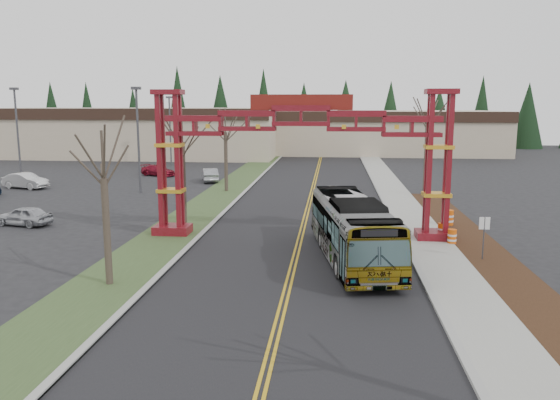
# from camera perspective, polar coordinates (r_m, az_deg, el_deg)

# --- Properties ---
(ground) EXTENTS (200.00, 200.00, 0.00)m
(ground) POSITION_cam_1_polar(r_m,az_deg,el_deg) (16.56, -1.87, -18.97)
(ground) COLOR black
(ground) RESTS_ON ground
(road) EXTENTS (12.00, 110.00, 0.02)m
(road) POSITION_cam_1_polar(r_m,az_deg,el_deg) (40.22, 2.75, -1.55)
(road) COLOR black
(road) RESTS_ON ground
(lane_line_left) EXTENTS (0.12, 100.00, 0.01)m
(lane_line_left) POSITION_cam_1_polar(r_m,az_deg,el_deg) (40.22, 2.58, -1.53)
(lane_line_left) COLOR #C19616
(lane_line_left) RESTS_ON road
(lane_line_right) EXTENTS (0.12, 100.00, 0.01)m
(lane_line_right) POSITION_cam_1_polar(r_m,az_deg,el_deg) (40.21, 2.92, -1.54)
(lane_line_right) COLOR #C19616
(lane_line_right) RESTS_ON road
(curb_right) EXTENTS (0.30, 110.00, 0.15)m
(curb_right) POSITION_cam_1_polar(r_m,az_deg,el_deg) (40.38, 11.51, -1.60)
(curb_right) COLOR #979792
(curb_right) RESTS_ON ground
(sidewalk_right) EXTENTS (2.60, 110.00, 0.14)m
(sidewalk_right) POSITION_cam_1_polar(r_m,az_deg,el_deg) (40.56, 13.54, -1.63)
(sidewalk_right) COLOR gray
(sidewalk_right) RESTS_ON ground
(landscape_strip) EXTENTS (2.60, 50.00, 0.12)m
(landscape_strip) POSITION_cam_1_polar(r_m,az_deg,el_deg) (26.93, 23.47, -8.07)
(landscape_strip) COLOR black
(landscape_strip) RESTS_ON ground
(grass_median) EXTENTS (4.00, 110.00, 0.08)m
(grass_median) POSITION_cam_1_polar(r_m,az_deg,el_deg) (41.37, -8.38, -1.28)
(grass_median) COLOR #344924
(grass_median) RESTS_ON ground
(curb_left) EXTENTS (0.30, 110.00, 0.15)m
(curb_left) POSITION_cam_1_polar(r_m,az_deg,el_deg) (40.96, -5.87, -1.29)
(curb_left) COLOR #979792
(curb_left) RESTS_ON ground
(gateway_arch) EXTENTS (18.20, 1.60, 8.90)m
(gateway_arch) POSITION_cam_1_polar(r_m,az_deg,el_deg) (32.49, 2.21, 6.35)
(gateway_arch) COLOR #5A0B0E
(gateway_arch) RESTS_ON ground
(retail_building_west) EXTENTS (46.00, 22.30, 7.50)m
(retail_building_west) POSITION_cam_1_polar(r_m,az_deg,el_deg) (92.14, -14.79, 6.95)
(retail_building_west) COLOR #BAAA8E
(retail_building_west) RESTS_ON ground
(retail_building_east) EXTENTS (38.00, 20.30, 7.00)m
(retail_building_east) POSITION_cam_1_polar(r_m,az_deg,el_deg) (94.77, 10.57, 7.03)
(retail_building_east) COLOR #BAAA8E
(retail_building_east) RESTS_ON ground
(conifer_treeline) EXTENTS (116.10, 5.60, 13.00)m
(conifer_treeline) POSITION_cam_1_polar(r_m,az_deg,el_deg) (106.39, 4.76, 9.06)
(conifer_treeline) COLOR black
(conifer_treeline) RESTS_ON ground
(transit_bus) EXTENTS (4.64, 12.05, 3.27)m
(transit_bus) POSITION_cam_1_polar(r_m,az_deg,el_deg) (28.55, 7.54, -3.04)
(transit_bus) COLOR #B0B2B8
(transit_bus) RESTS_ON ground
(silver_sedan) EXTENTS (2.19, 4.80, 1.53)m
(silver_sedan) POSITION_cam_1_polar(r_m,az_deg,el_deg) (43.69, 5.93, 0.33)
(silver_sedan) COLOR #A5A8AD
(silver_sedan) RESTS_ON ground
(parked_car_near_a) EXTENTS (4.09, 2.30, 1.32)m
(parked_car_near_a) POSITION_cam_1_polar(r_m,az_deg,el_deg) (40.41, -25.21, -1.51)
(parked_car_near_a) COLOR #A7A9AF
(parked_car_near_a) RESTS_ON ground
(parked_car_near_b) EXTENTS (4.85, 2.75, 1.51)m
(parked_car_near_b) POSITION_cam_1_polar(r_m,az_deg,el_deg) (58.26, -25.06, 1.84)
(parked_car_near_b) COLOR silver
(parked_car_near_b) RESTS_ON ground
(parked_car_mid_a) EXTENTS (4.60, 3.36, 1.24)m
(parked_car_mid_a) POSITION_cam_1_polar(r_m,az_deg,el_deg) (63.83, -12.62, 3.04)
(parked_car_mid_a) COLOR maroon
(parked_car_mid_a) RESTS_ON ground
(parked_car_far_a) EXTENTS (2.75, 4.57, 1.42)m
(parked_car_far_a) POSITION_cam_1_polar(r_m,az_deg,el_deg) (58.00, -7.35, 2.61)
(parked_car_far_a) COLOR #94969A
(parked_car_far_a) RESTS_ON ground
(bare_tree_median_near) EXTENTS (3.16, 3.16, 6.92)m
(bare_tree_median_near) POSITION_cam_1_polar(r_m,az_deg,el_deg) (24.92, -17.93, 2.09)
(bare_tree_median_near) COLOR #382D26
(bare_tree_median_near) RESTS_ON ground
(bare_tree_median_mid) EXTENTS (3.18, 3.18, 7.67)m
(bare_tree_median_mid) POSITION_cam_1_polar(r_m,az_deg,el_deg) (36.65, -10.17, 5.92)
(bare_tree_median_mid) COLOR #382D26
(bare_tree_median_mid) RESTS_ON ground
(bare_tree_median_far) EXTENTS (3.33, 3.33, 7.70)m
(bare_tree_median_far) POSITION_cam_1_polar(r_m,az_deg,el_deg) (50.75, -5.72, 7.01)
(bare_tree_median_far) COLOR #382D26
(bare_tree_median_far) RESTS_ON ground
(bare_tree_right_far) EXTENTS (3.29, 3.29, 8.68)m
(bare_tree_right_far) POSITION_cam_1_polar(r_m,az_deg,el_deg) (49.42, 15.15, 7.79)
(bare_tree_right_far) COLOR #382D26
(bare_tree_right_far) RESTS_ON ground
(light_pole_near) EXTENTS (0.83, 0.42, 9.60)m
(light_pole_near) POSITION_cam_1_polar(r_m,az_deg,el_deg) (51.48, -14.62, 6.88)
(light_pole_near) COLOR #3F3F44
(light_pole_near) RESTS_ON ground
(light_pole_mid) EXTENTS (0.85, 0.43, 9.84)m
(light_pole_mid) POSITION_cam_1_polar(r_m,az_deg,el_deg) (66.20, -25.78, 6.94)
(light_pole_mid) COLOR #3F3F44
(light_pole_mid) RESTS_ON ground
(light_pole_far) EXTENTS (0.79, 0.39, 9.11)m
(light_pole_far) POSITION_cam_1_polar(r_m,az_deg,el_deg) (74.59, -11.42, 7.62)
(light_pole_far) COLOR #3F3F44
(light_pole_far) RESTS_ON ground
(street_sign) EXTENTS (0.53, 0.06, 2.34)m
(street_sign) POSITION_cam_1_polar(r_m,az_deg,el_deg) (29.89, 20.55, -2.92)
(street_sign) COLOR #3F3F44
(street_sign) RESTS_ON ground
(barrel_south) EXTENTS (0.51, 0.51, 0.95)m
(barrel_south) POSITION_cam_1_polar(r_m,az_deg,el_deg) (32.97, 17.53, -3.74)
(barrel_south) COLOR #E6590C
(barrel_south) RESTS_ON ground
(barrel_mid) EXTENTS (0.54, 0.54, 1.00)m
(barrel_mid) POSITION_cam_1_polar(r_m,az_deg,el_deg) (34.22, 16.57, -3.16)
(barrel_mid) COLOR #E6590C
(barrel_mid) RESTS_ON ground
(barrel_north) EXTENTS (0.60, 0.60, 1.12)m
(barrel_north) POSITION_cam_1_polar(r_m,az_deg,el_deg) (37.95, 17.23, -1.84)
(barrel_north) COLOR #E6590C
(barrel_north) RESTS_ON ground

